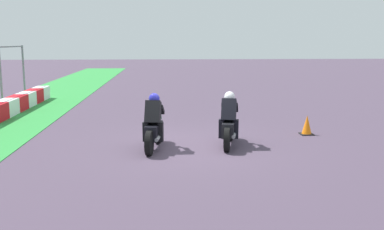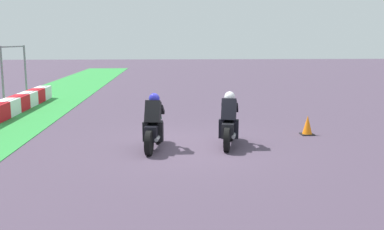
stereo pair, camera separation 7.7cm
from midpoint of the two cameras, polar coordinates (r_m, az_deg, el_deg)
ground_plane at (r=12.22m, az=-0.34°, el=-4.08°), size 120.00×120.00×0.00m
rider_lane_a at (r=12.21m, az=4.66°, el=-1.13°), size 2.02×0.64×1.51m
rider_lane_b at (r=11.83m, az=-5.17°, el=-1.48°), size 2.04×0.60×1.51m
traffic_cone at (r=14.13m, az=14.57°, el=-1.34°), size 0.40×0.40×0.61m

